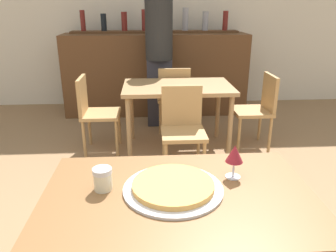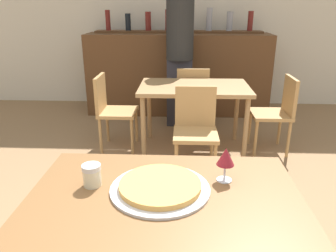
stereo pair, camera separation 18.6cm
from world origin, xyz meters
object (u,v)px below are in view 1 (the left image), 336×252
at_px(pizza_tray, 173,187).
at_px(cheese_shaker, 103,179).
at_px(chair_far_side_right, 259,106).
at_px(chair_far_side_back, 174,95).
at_px(chair_far_side_front, 183,125).
at_px(chair_far_side_left, 94,109).
at_px(wine_glass, 235,155).
at_px(person_standing, 159,49).

bearing_deg(pizza_tray, cheese_shaker, 174.89).
distance_m(chair_far_side_right, pizza_tray, 2.45).
relative_size(chair_far_side_back, cheese_shaker, 8.23).
distance_m(chair_far_side_front, chair_far_side_back, 1.08).
distance_m(chair_far_side_left, cheese_shaker, 2.20).
xyz_separation_m(chair_far_side_left, pizza_tray, (0.68, -2.16, 0.31)).
distance_m(chair_far_side_back, pizza_tray, 2.73).
bearing_deg(wine_glass, chair_far_side_back, 91.54).
height_order(chair_far_side_right, person_standing, person_standing).
height_order(pizza_tray, person_standing, person_standing).
relative_size(cheese_shaker, wine_glass, 0.63).
distance_m(chair_far_side_back, chair_far_side_left, 1.05).
bearing_deg(person_standing, chair_far_side_front, -82.99).
bearing_deg(chair_far_side_left, chair_far_side_right, -90.00).
height_order(chair_far_side_right, wine_glass, wine_glass).
relative_size(pizza_tray, person_standing, 0.24).
bearing_deg(wine_glass, chair_far_side_right, 68.09).
bearing_deg(cheese_shaker, chair_far_side_front, 72.10).
relative_size(chair_far_side_right, cheese_shaker, 8.23).
bearing_deg(chair_far_side_back, chair_far_side_left, 30.94).
xyz_separation_m(chair_far_side_left, chair_far_side_right, (1.80, 0.00, 0.00)).
relative_size(chair_far_side_front, cheese_shaker, 8.23).
xyz_separation_m(chair_far_side_front, pizza_tray, (-0.22, -1.62, 0.31)).
bearing_deg(chair_far_side_back, chair_far_side_front, 90.00).
relative_size(chair_far_side_left, wine_glass, 5.17).
bearing_deg(chair_far_side_front, cheese_shaker, -107.90).
height_order(chair_far_side_front, chair_far_side_left, same).
relative_size(pizza_tray, cheese_shaker, 4.31).
height_order(chair_far_side_left, cheese_shaker, cheese_shaker).
distance_m(chair_far_side_front, chair_far_side_right, 1.05).
bearing_deg(pizza_tray, wine_glass, 18.91).
xyz_separation_m(chair_far_side_right, cheese_shaker, (-1.41, -2.13, 0.35)).
relative_size(chair_far_side_left, pizza_tray, 1.91).
relative_size(chair_far_side_front, chair_far_side_back, 1.00).
bearing_deg(chair_far_side_back, person_standing, -57.69).
distance_m(chair_far_side_back, chair_far_side_right, 1.05).
height_order(chair_far_side_right, cheese_shaker, cheese_shaker).
bearing_deg(wine_glass, person_standing, 94.68).
bearing_deg(cheese_shaker, pizza_tray, -5.11).
bearing_deg(wine_glass, pizza_tray, -161.09).
bearing_deg(pizza_tray, chair_far_side_right, 62.71).
xyz_separation_m(chair_far_side_left, cheese_shaker, (0.38, -2.13, 0.35)).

